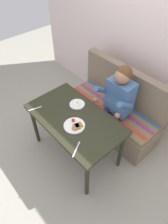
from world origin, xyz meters
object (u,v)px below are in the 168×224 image
at_px(fork, 35,109).
at_px(table, 75,122).
at_px(person, 116,100).
at_px(knife, 76,149).
at_px(plate_breakfast, 75,126).
at_px(plate_eggs, 77,104).
at_px(couch, 114,111).

bearing_deg(fork, table, 46.90).
bearing_deg(person, knife, -75.41).
distance_m(person, fork, 1.03).
bearing_deg(plate_breakfast, person, 88.05).
bearing_deg(fork, plate_breakfast, 33.82).
distance_m(plate_eggs, fork, 0.53).
height_order(couch, fork, couch).
xyz_separation_m(table, plate_breakfast, (0.11, -0.09, 0.10)).
bearing_deg(table, plate_eggs, 131.66).
bearing_deg(knife, fork, 151.15).
distance_m(couch, plate_eggs, 0.74).
relative_size(person, plate_breakfast, 4.94).
bearing_deg(couch, fork, -113.03).
xyz_separation_m(table, person, (0.13, 0.59, 0.09)).
relative_size(table, couch, 0.83).
bearing_deg(table, couch, 90.00).
height_order(fork, knife, same).
bearing_deg(plate_breakfast, knife, -37.32).
distance_m(person, plate_eggs, 0.51).
distance_m(table, fork, 0.52).
height_order(plate_breakfast, knife, plate_breakfast).
xyz_separation_m(plate_breakfast, plate_eggs, (-0.26, 0.25, -0.00)).
bearing_deg(plate_eggs, knife, -41.31).
distance_m(person, knife, 0.90).
distance_m(couch, knife, 1.17).
bearing_deg(plate_breakfast, couch, 97.21).
bearing_deg(table, person, 77.50).
xyz_separation_m(couch, person, (0.13, -0.17, 0.41)).
height_order(table, person, person).
bearing_deg(plate_eggs, fork, -123.76).
bearing_deg(plate_eggs, person, 56.64).
bearing_deg(fork, knife, 14.87).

